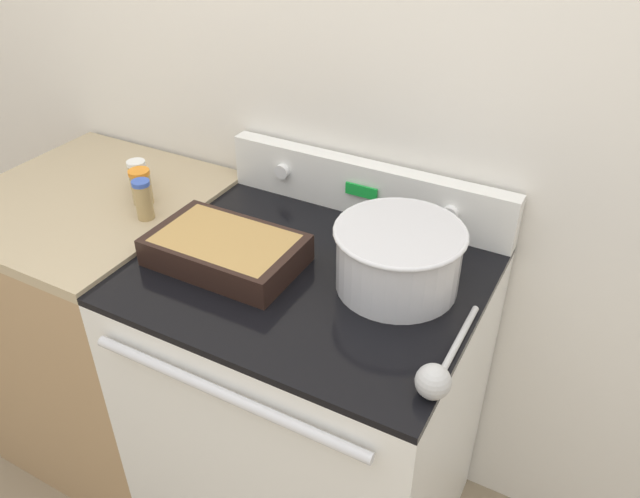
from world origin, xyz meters
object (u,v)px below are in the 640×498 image
Objects in this scene: spice_jar_blue_cap at (143,200)px; mixing_bowl at (398,255)px; casserole_dish at (226,249)px; ladle at (437,376)px; spice_jar_orange_cap at (141,187)px; spice_jar_white_cap at (138,175)px.

mixing_bowl is at bearing 4.56° from spice_jar_blue_cap.
casserole_dish is 1.16× the size of ladle.
mixing_bowl is 0.95× the size of ladle.
spice_jar_orange_cap is (-0.93, 0.26, 0.03)m from ladle.
spice_jar_orange_cap is at bearing 162.77° from casserole_dish.
spice_jar_white_cap is (-0.13, 0.12, -0.01)m from spice_jar_blue_cap.
casserole_dish is 3.26× the size of spice_jar_blue_cap.
spice_jar_blue_cap reaches higher than spice_jar_orange_cap.
spice_jar_blue_cap reaches higher than ladle.
mixing_bowl is 3.39× the size of spice_jar_white_cap.
spice_jar_white_cap reaches higher than casserole_dish.
ladle is 1.05m from spice_jar_white_cap.
mixing_bowl reaches higher than spice_jar_blue_cap.
mixing_bowl reaches higher than spice_jar_white_cap.
casserole_dish is 0.30m from spice_jar_blue_cap.
ladle is 3.10× the size of spice_jar_orange_cap.
spice_jar_white_cap is (-0.07, 0.06, -0.01)m from spice_jar_orange_cap.
casserole_dish is 3.59× the size of spice_jar_orange_cap.
mixing_bowl is at bearing 126.02° from ladle.
spice_jar_blue_cap reaches higher than casserole_dish.
casserole_dish is at bearing 165.63° from ladle.
mixing_bowl is at bearing -4.27° from spice_jar_white_cap.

